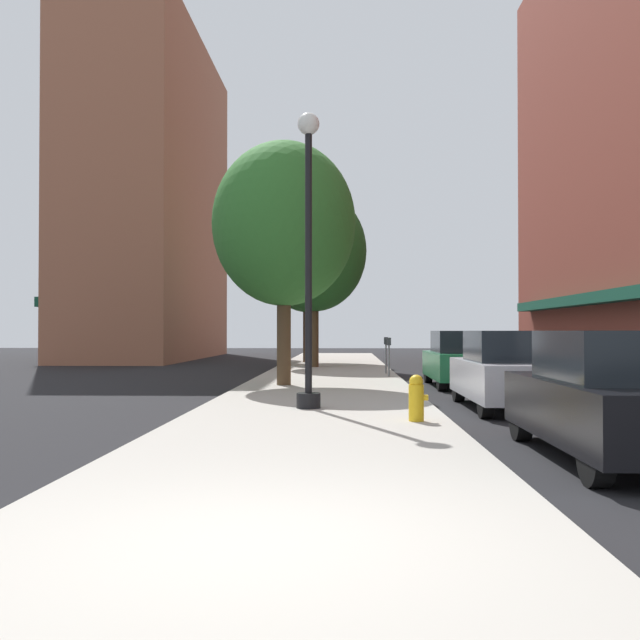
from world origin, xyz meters
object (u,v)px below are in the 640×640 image
Objects in this scene: tree_mid at (314,252)px; car_green at (461,360)px; fire_hydrant at (416,398)px; tree_far at (307,263)px; car_silver at (508,371)px; parking_meter_near at (389,352)px; lamppost at (309,253)px; tree_near at (284,224)px; parking_meter_far at (386,350)px; car_black at (614,397)px.

car_green is (4.76, -9.22, -4.25)m from tree_mid.
fire_hydrant is 0.11× the size of tree_far.
fire_hydrant is 3.69m from car_silver.
tree_mid is 11.22m from car_green.
lamppost is at bearing -102.55° from parking_meter_near.
tree_near is at bearing 99.54° from lamppost.
lamppost is 7.47× the size of fire_hydrant.
parking_meter_far is at bearing 90.00° from parking_meter_near.
tree_near is (-3.22, -3.89, 3.75)m from parking_meter_near.
tree_near is at bearing -89.51° from tree_far.
tree_far is 1.71× the size of car_silver.
tree_far is (-3.35, 10.83, 4.05)m from parking_meter_near.
car_silver is at bearing -79.69° from parking_meter_far.
tree_mid is 1.76× the size of car_green.
lamppost is at bearing -86.86° from tree_far.
lamppost is 20.85m from tree_far.
parking_meter_near is at bearing 50.41° from tree_near.
car_black is 1.00× the size of car_silver.
lamppost is 12.11m from parking_meter_far.
tree_near is 1.61× the size of car_silver.
parking_meter_near is at bearing -66.10° from tree_mid.
car_black is at bearing -90.97° from car_silver.
parking_meter_near is at bearing -72.82° from tree_far.
car_silver reaches higher than parking_meter_near.
parking_meter_far is at bearing -58.44° from tree_mid.
tree_near reaches higher than fire_hydrant.
parking_meter_far is 0.30× the size of car_silver.
car_green reaches higher than parking_meter_near.
lamppost is at bearing -121.30° from car_green.
tree_near reaches higher than car_black.
tree_far is 20.90m from car_silver.
fire_hydrant is at bearing -104.56° from car_green.
tree_far reaches higher than car_silver.
tree_near is at bearing -119.63° from parking_meter_far.
car_green is (1.95, -4.65, -0.14)m from parking_meter_far.
car_black and car_silver have the same top height.
tree_far is at bearing 93.14° from lamppost.
car_black is 1.00× the size of car_green.
tree_mid is at bearing 116.57° from car_green.
car_silver is (5.30, -19.78, -4.19)m from tree_far.
lamppost is 0.80× the size of tree_far.
car_green is (0.00, 11.98, 0.00)m from car_black.
car_black and car_green have the same top height.
tree_far reaches higher than tree_near.
tree_mid reaches higher than fire_hydrant.
lamppost reaches higher than car_black.
parking_meter_near is (2.21, 9.92, -2.25)m from lamppost.
tree_far is (-0.13, 14.72, 0.30)m from tree_near.
fire_hydrant is 3.72m from car_black.
car_green is (0.00, 6.07, 0.00)m from car_silver.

